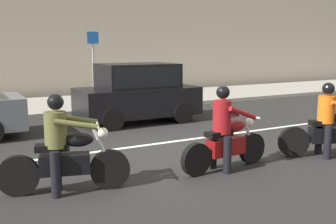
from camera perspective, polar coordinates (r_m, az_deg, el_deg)
The scene contains 8 objects.
ground_plane at distance 8.69m, azimuth 1.81°, elevation -5.84°, with size 80.00×80.00×0.00m, color #242424.
sidewalk_slab at distance 15.94m, azimuth -13.09°, elevation 1.21°, with size 40.00×4.40×0.14m, color #99968E.
lane_marking_stripe at distance 9.68m, azimuth 1.64°, elevation -4.20°, with size 18.00×0.14×0.01m, color silver.
motorcycle_with_rider_crimson at distance 7.40m, azimuth 8.34°, elevation -3.43°, with size 2.02×0.70×1.60m.
motorcycle_with_rider_olive at distance 6.40m, azimuth -14.98°, elevation -5.73°, with size 2.02×0.85×1.58m.
motorcycle_with_rider_orange_stripe at distance 8.89m, azimuth 22.53°, elevation -1.97°, with size 2.05×1.09×1.57m.
parked_hatchback_black at distance 11.92m, azimuth -4.46°, elevation 2.87°, with size 3.63×1.76×1.80m.
street_sign_post at distance 15.08m, azimuth -10.84°, elevation 7.39°, with size 0.44×0.08×2.74m.
Camera 1 is at (-4.30, -7.19, 2.29)m, focal length 41.82 mm.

